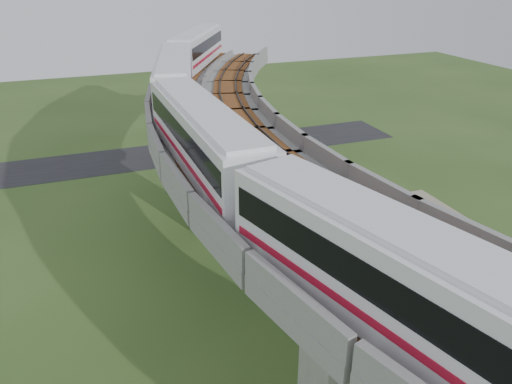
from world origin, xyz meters
The scene contains 16 objects.
ground centered at (0.00, 0.00, 0.00)m, with size 160.00×160.00×0.00m, color #335020.
dirt_lot centered at (14.00, -2.00, 0.02)m, with size 18.00×26.00×0.04m, color gray.
asphalt_road centered at (0.00, 30.00, 0.01)m, with size 60.00×8.00×0.03m, color #232326.
viaduct centered at (3.84, 0.00, 9.05)m, with size 19.58×73.98×11.40m.
metro_train centered at (0.62, 5.74, 12.31)m, with size 13.38×61.03×3.64m.
fence centered at (9.75, 0.00, 0.75)m, with size 3.87×38.73×1.50m.
tree_0 centered at (11.53, 23.47, 2.05)m, with size 2.06×2.06×2.93m.
tree_1 centered at (9.73, 17.67, 2.09)m, with size 2.94×2.94×3.34m.
tree_2 centered at (7.31, 11.32, 2.22)m, with size 2.09×2.09×3.12m.
tree_3 centered at (7.14, 4.21, 2.15)m, with size 2.53×2.53×3.22m.
tree_4 centered at (6.04, -2.03, 1.74)m, with size 2.45×2.45×2.78m.
tree_5 centered at (7.00, -7.45, 2.16)m, with size 1.99×1.99×3.02m.
tree_6 centered at (8.42, -11.48, 2.19)m, with size 3.09×3.09×3.51m.
car_white centered at (8.59, -3.53, 0.65)m, with size 1.44×3.57×1.22m, color silver.
car_red centered at (16.29, -4.36, 0.58)m, with size 1.14×3.28×1.08m, color #A6270F.
car_dark centered at (10.22, 7.04, 0.60)m, with size 1.57×3.87×1.12m, color black.
Camera 1 is at (-8.50, -25.77, 20.84)m, focal length 35.00 mm.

